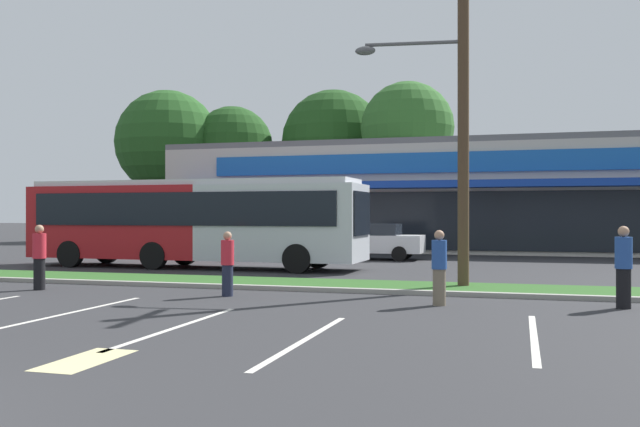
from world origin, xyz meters
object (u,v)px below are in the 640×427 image
car_0 (372,241)px  car_1 (254,242)px  utility_pole (457,105)px  pedestrian_near_bench (39,257)px  city_bus (193,220)px  pedestrian_far (227,264)px  pedestrian_by_pole (624,267)px  pedestrian_mid (439,268)px

car_0 → car_1: bearing=10.3°
utility_pole → car_1: utility_pole is taller
car_1 → pedestrian_near_bench: bearing=-93.2°
utility_pole → city_bus: bearing=154.4°
pedestrian_far → utility_pole: bearing=-126.7°
car_0 → pedestrian_by_pole: bearing=121.0°
pedestrian_far → car_0: bearing=-68.7°
pedestrian_near_bench → utility_pole: bearing=80.9°
utility_pole → pedestrian_mid: (-0.11, -3.29, -4.07)m
pedestrian_mid → utility_pole: bearing=-67.0°
car_0 → pedestrian_near_bench: size_ratio=2.68×
car_0 → pedestrian_mid: pedestrian_mid is taller
utility_pole → car_1: (-9.88, 10.34, -4.15)m
pedestrian_by_pole → utility_pole: bearing=-92.8°
car_0 → pedestrian_by_pole: size_ratio=2.62×
pedestrian_far → city_bus: bearing=-34.8°
car_1 → pedestrian_mid: (9.78, -13.64, 0.07)m
car_1 → pedestrian_far: 14.12m
car_1 → pedestrian_by_pole: pedestrian_by_pole is taller
pedestrian_near_bench → pedestrian_mid: pedestrian_near_bench is taller
pedestrian_near_bench → pedestrian_mid: 10.52m
utility_pole → pedestrian_near_bench: utility_pole is taller
city_bus → pedestrian_by_pole: 15.78m
utility_pole → pedestrian_mid: bearing=-91.8°
utility_pole → city_bus: (-10.12, 4.85, -3.14)m
utility_pole → pedestrian_far: (-5.27, -3.01, -4.11)m
car_1 → pedestrian_mid: bearing=-54.4°
utility_pole → car_0: utility_pole is taller
pedestrian_near_bench → pedestrian_far: (5.36, 0.09, -0.07)m
city_bus → pedestrian_near_bench: city_bus is taller
utility_pole → pedestrian_by_pole: (3.71, -2.70, -4.02)m
car_0 → pedestrian_near_bench: pedestrian_near_bench is taller
pedestrian_mid → car_0: bearing=-47.7°
city_bus → utility_pole: bearing=-24.6°
car_0 → car_1: 5.27m
car_1 → utility_pole: bearing=-46.3°
car_1 → car_0: bearing=10.3°
car_0 → pedestrian_mid: size_ratio=2.78×
pedestrian_near_bench → pedestrian_mid: bearing=63.5°
city_bus → pedestrian_mid: bearing=-38.1°
city_bus → pedestrian_mid: 12.94m
car_0 → city_bus: bearing=49.9°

